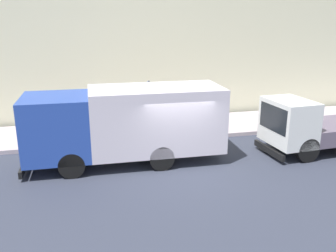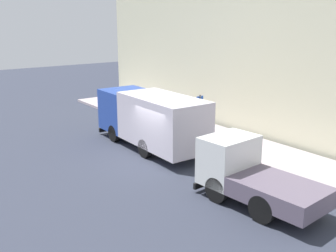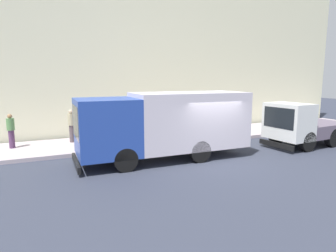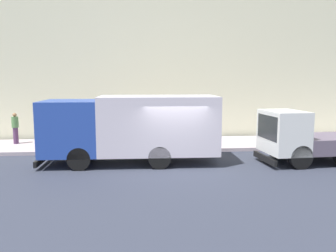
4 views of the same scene
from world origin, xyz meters
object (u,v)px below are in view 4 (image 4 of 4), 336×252
pedestrian_walking (69,126)px  pedestrian_standing (15,127)px  street_sign_post (158,118)px  small_flatbed_truck (305,138)px  large_utility_truck (132,126)px  traffic_cone_orange (79,140)px

pedestrian_walking → pedestrian_standing: (-0.20, 2.74, -0.04)m
street_sign_post → pedestrian_standing: bearing=75.5°
street_sign_post → small_flatbed_truck: bearing=-115.3°
large_utility_truck → pedestrian_walking: size_ratio=4.36×
small_flatbed_truck → pedestrian_standing: small_flatbed_truck is taller
pedestrian_standing → traffic_cone_orange: 3.80m
small_flatbed_truck → street_sign_post: 6.71m
pedestrian_standing → traffic_cone_orange: pedestrian_standing is taller
pedestrian_standing → traffic_cone_orange: bearing=95.6°
small_flatbed_truck → street_sign_post: bearing=60.6°
traffic_cone_orange → street_sign_post: bearing=-97.9°
pedestrian_standing → large_utility_truck: bearing=83.1°
pedestrian_walking → traffic_cone_orange: size_ratio=2.29×
large_utility_truck → pedestrian_walking: (4.33, 3.39, -0.52)m
small_flatbed_truck → traffic_cone_orange: bearing=67.0°
small_flatbed_truck → pedestrian_standing: 14.27m
small_flatbed_truck → street_sign_post: street_sign_post is taller
large_utility_truck → pedestrian_walking: 5.52m
large_utility_truck → pedestrian_standing: (4.13, 6.13, -0.56)m
small_flatbed_truck → large_utility_truck: bearing=80.8°
small_flatbed_truck → traffic_cone_orange: size_ratio=6.46×
pedestrian_walking → large_utility_truck: bearing=-104.0°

